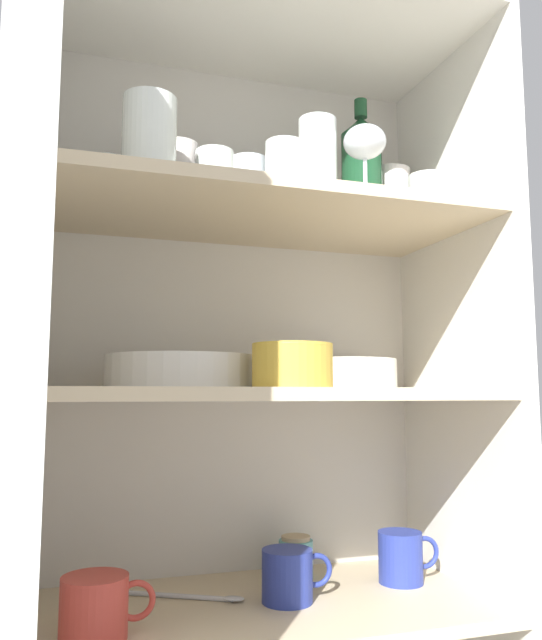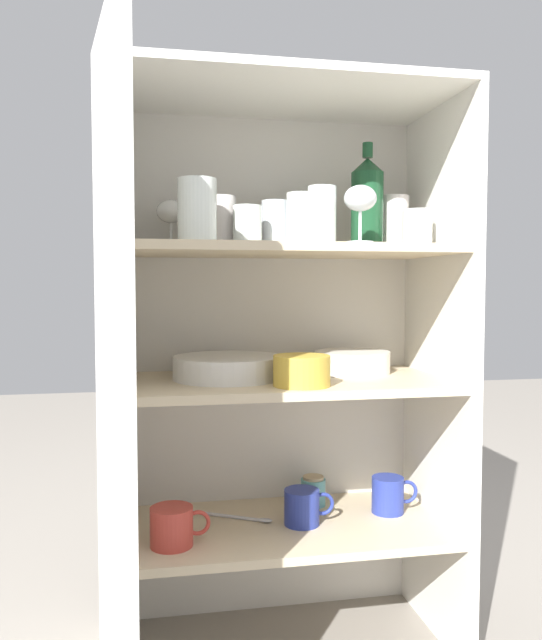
{
  "view_description": "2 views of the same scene",
  "coord_description": "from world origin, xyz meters",
  "px_view_note": "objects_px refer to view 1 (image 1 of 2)",
  "views": [
    {
      "loc": [
        -0.31,
        -0.84,
        0.64
      ],
      "look_at": [
        0.02,
        0.2,
        0.77
      ],
      "focal_mm": 35.0,
      "sensor_mm": 36.0,
      "label": 1
    },
    {
      "loc": [
        -0.3,
        -1.25,
        0.87
      ],
      "look_at": [
        -0.03,
        0.18,
        0.79
      ],
      "focal_mm": 35.0,
      "sensor_mm": 36.0,
      "label": 2
    }
  ],
  "objects_px": {
    "wine_bottle": "(362,171)",
    "serving_bowl_small": "(292,363)",
    "storage_jar": "(296,557)",
    "coffee_mug_primary": "(289,575)",
    "plate_stack_white": "(183,372)",
    "mixing_bowl_large": "(346,372)"
  },
  "relations": [
    {
      "from": "wine_bottle",
      "to": "coffee_mug_primary",
      "type": "height_order",
      "value": "wine_bottle"
    },
    {
      "from": "mixing_bowl_large",
      "to": "coffee_mug_primary",
      "type": "relative_size",
      "value": 1.56
    },
    {
      "from": "serving_bowl_small",
      "to": "coffee_mug_primary",
      "type": "xyz_separation_m",
      "value": [
        0.03,
        0.1,
        -0.34
      ]
    },
    {
      "from": "plate_stack_white",
      "to": "mixing_bowl_large",
      "type": "distance_m",
      "value": 0.32
    },
    {
      "from": "coffee_mug_primary",
      "to": "storage_jar",
      "type": "xyz_separation_m",
      "value": [
        0.06,
        0.12,
        -0.01
      ]
    },
    {
      "from": "plate_stack_white",
      "to": "mixing_bowl_large",
      "type": "xyz_separation_m",
      "value": [
        0.32,
        0.04,
        0.0
      ]
    },
    {
      "from": "wine_bottle",
      "to": "serving_bowl_small",
      "type": "height_order",
      "value": "wine_bottle"
    },
    {
      "from": "coffee_mug_primary",
      "to": "storage_jar",
      "type": "height_order",
      "value": "coffee_mug_primary"
    },
    {
      "from": "wine_bottle",
      "to": "plate_stack_white",
      "type": "xyz_separation_m",
      "value": [
        -0.35,
        -0.02,
        -0.4
      ]
    },
    {
      "from": "serving_bowl_small",
      "to": "storage_jar",
      "type": "distance_m",
      "value": 0.42
    },
    {
      "from": "wine_bottle",
      "to": "storage_jar",
      "type": "relative_size",
      "value": 3.4
    },
    {
      "from": "wine_bottle",
      "to": "plate_stack_white",
      "type": "distance_m",
      "value": 0.53
    },
    {
      "from": "plate_stack_white",
      "to": "wine_bottle",
      "type": "bearing_deg",
      "value": 3.03
    },
    {
      "from": "plate_stack_white",
      "to": "serving_bowl_small",
      "type": "relative_size",
      "value": 2.04
    },
    {
      "from": "serving_bowl_small",
      "to": "storage_jar",
      "type": "relative_size",
      "value": 1.66
    },
    {
      "from": "coffee_mug_primary",
      "to": "storage_jar",
      "type": "bearing_deg",
      "value": 64.85
    },
    {
      "from": "wine_bottle",
      "to": "storage_jar",
      "type": "xyz_separation_m",
      "value": [
        -0.12,
        0.06,
        -0.74
      ]
    },
    {
      "from": "plate_stack_white",
      "to": "serving_bowl_small",
      "type": "distance_m",
      "value": 0.2
    },
    {
      "from": "wine_bottle",
      "to": "serving_bowl_small",
      "type": "distance_m",
      "value": 0.46
    },
    {
      "from": "wine_bottle",
      "to": "coffee_mug_primary",
      "type": "distance_m",
      "value": 0.76
    },
    {
      "from": "serving_bowl_small",
      "to": "coffee_mug_primary",
      "type": "height_order",
      "value": "serving_bowl_small"
    },
    {
      "from": "mixing_bowl_large",
      "to": "plate_stack_white",
      "type": "bearing_deg",
      "value": -172.95
    }
  ]
}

